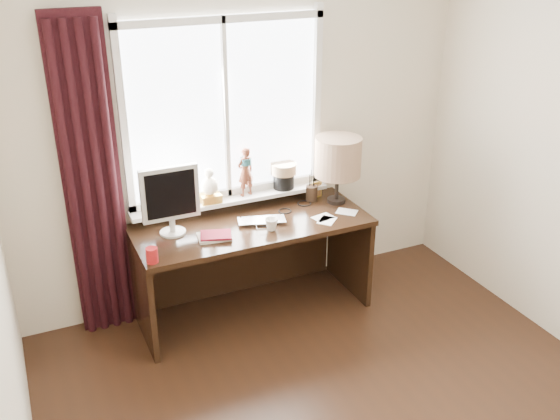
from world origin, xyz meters
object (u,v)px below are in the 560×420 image
desk (248,247)px  red_cup (152,255)px  mug (271,224)px  monitor (170,196)px  laptop (262,221)px  table_lamp (338,158)px

desk → red_cup: bearing=-154.9°
mug → red_cup: red_cup is taller
red_cup → monitor: (0.23, 0.34, 0.23)m
desk → mug: bearing=-72.6°
laptop → monitor: (-0.63, 0.10, 0.26)m
mug → table_lamp: (0.65, 0.23, 0.32)m
laptop → table_lamp: (0.66, 0.10, 0.35)m
monitor → table_lamp: size_ratio=0.94×
laptop → red_cup: 0.89m
red_cup → mug: bearing=7.2°
laptop → monitor: bearing=-173.6°
laptop → table_lamp: bearing=23.9°
monitor → mug: bearing=-20.0°
mug → desk: 0.40m
red_cup → monitor: size_ratio=0.20×
table_lamp → mug: bearing=-160.2°
red_cup → monitor: bearing=56.4°
laptop → mug: bearing=-69.0°
mug → red_cup: bearing=-172.8°
table_lamp → desk: bearing=178.1°
laptop → desk: (-0.07, 0.12, -0.26)m
desk → monitor: size_ratio=3.47×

